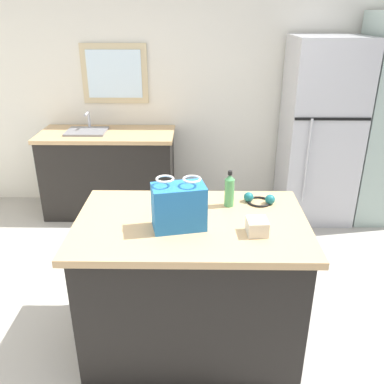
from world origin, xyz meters
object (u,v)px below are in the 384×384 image
(small_box, at_px, (257,227))
(ear_defenders, at_px, (259,200))
(refrigerator, at_px, (320,132))
(bottle, at_px, (229,190))
(kitchen_island, at_px, (191,284))
(shopping_bag, at_px, (179,206))

(small_box, height_order, ear_defenders, small_box)
(refrigerator, height_order, bottle, refrigerator)
(ear_defenders, bearing_deg, bottle, -167.40)
(bottle, height_order, ear_defenders, bottle)
(kitchen_island, height_order, small_box, small_box)
(shopping_bag, height_order, ear_defenders, shopping_bag)
(small_box, height_order, bottle, bottle)
(shopping_bag, xyz_separation_m, ear_defenders, (0.50, 0.33, -0.11))
(kitchen_island, height_order, refrigerator, refrigerator)
(small_box, xyz_separation_m, ear_defenders, (0.07, 0.39, -0.02))
(shopping_bag, relative_size, bottle, 1.37)
(refrigerator, height_order, ear_defenders, refrigerator)
(kitchen_island, xyz_separation_m, bottle, (0.23, 0.21, 0.55))
(shopping_bag, xyz_separation_m, bottle, (0.30, 0.28, -0.03))
(kitchen_island, distance_m, ear_defenders, 0.68)
(refrigerator, relative_size, bottle, 7.77)
(refrigerator, relative_size, shopping_bag, 5.65)
(bottle, bearing_deg, kitchen_island, -138.53)
(kitchen_island, bearing_deg, shopping_bag, -130.85)
(bottle, relative_size, ear_defenders, 1.19)
(refrigerator, height_order, small_box, refrigerator)
(refrigerator, relative_size, small_box, 15.16)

